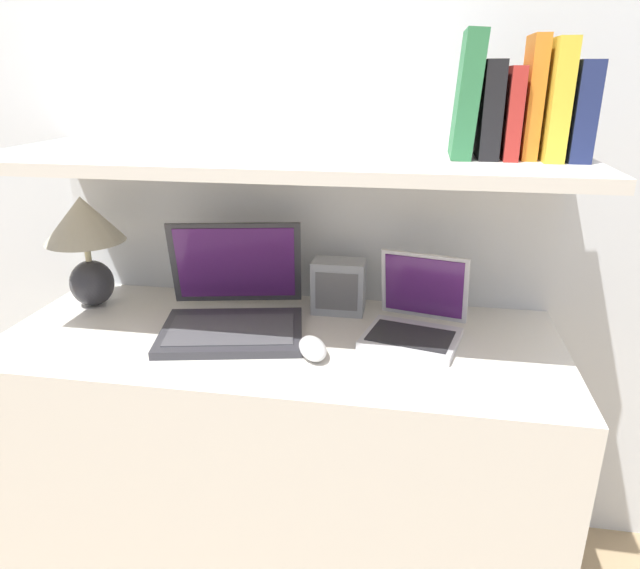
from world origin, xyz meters
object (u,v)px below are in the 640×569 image
table_lamp (85,235)px  laptop_small (415,320)px  laptop_large (233,308)px  book_green (467,95)px  book_orange (532,98)px  book_red (511,113)px  router_box (339,286)px  computer_mouse (313,348)px  book_navy (577,111)px  book_yellow (553,100)px  book_black (490,110)px

table_lamp → laptop_small: table_lamp is taller
laptop_large → book_green: book_green is taller
book_orange → book_red: (-0.04, 0.00, -0.03)m
laptop_small → router_box: laptop_small is taller
laptop_large → book_orange: bearing=2.7°
laptop_large → computer_mouse: 0.26m
table_lamp → book_navy: (1.20, -0.05, 0.34)m
laptop_large → router_box: (0.25, 0.15, 0.02)m
computer_mouse → router_box: router_box is taller
laptop_small → book_yellow: bearing=2.7°
laptop_large → laptop_small: (0.46, 0.02, -0.01)m
book_navy → book_red: book_navy is taller
book_black → book_green: (-0.05, 0.00, 0.03)m
router_box → book_yellow: size_ratio=0.61×
book_yellow → book_orange: size_ratio=0.97×
book_navy → book_red: (-0.13, 0.00, -0.01)m
book_black → book_yellow: bearing=0.0°
book_red → book_black: bearing=180.0°
router_box → laptop_large: bearing=-149.2°
laptop_large → book_orange: (0.67, 0.03, 0.51)m
book_black → book_green: 0.06m
laptop_small → computer_mouse: bearing=-147.4°
book_green → router_box: bearing=157.9°
router_box → book_yellow: (0.46, -0.12, 0.49)m
computer_mouse → book_green: (0.31, 0.16, 0.55)m
router_box → book_navy: (0.51, -0.12, 0.46)m
book_yellow → book_green: (-0.18, 0.00, 0.01)m
book_navy → book_black: (-0.18, 0.00, 0.00)m
computer_mouse → book_red: size_ratio=0.66×
book_green → book_orange: bearing=0.0°
router_box → book_green: 0.58m
router_box → book_yellow: bearing=-14.1°
table_lamp → book_green: size_ratio=1.19×
book_black → table_lamp: bearing=177.2°
laptop_small → book_navy: bearing=2.2°
book_orange → book_green: bearing=180.0°
book_green → book_red: bearing=0.0°
book_yellow → book_red: bearing=180.0°
router_box → book_black: (0.34, -0.12, 0.47)m
table_lamp → book_green: bearing=-3.0°
book_red → book_green: (-0.09, 0.00, 0.04)m
book_green → book_navy: bearing=-0.0°
table_lamp → book_red: bearing=-2.7°
book_yellow → book_red: (-0.08, 0.00, -0.03)m
computer_mouse → book_black: size_ratio=0.62×
book_orange → book_black: 0.09m
book_yellow → book_orange: (-0.04, 0.00, 0.00)m
router_box → book_yellow: 0.68m
book_navy → book_red: size_ratio=1.06×
laptop_large → computer_mouse: (0.23, -0.13, -0.03)m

